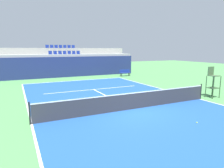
% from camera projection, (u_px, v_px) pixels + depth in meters
% --- Properties ---
extents(ground_plane, '(80.00, 80.00, 0.00)m').
position_uv_depth(ground_plane, '(133.00, 109.00, 11.55)').
color(ground_plane, '#4C8C4C').
extents(court_surface, '(11.00, 24.00, 0.01)m').
position_uv_depth(court_surface, '(133.00, 109.00, 11.54)').
color(court_surface, '#1E4C99').
rests_on(court_surface, ground_plane).
extents(baseline_far, '(11.00, 0.10, 0.00)m').
position_uv_depth(baseline_far, '(76.00, 81.00, 22.14)').
color(baseline_far, white).
rests_on(baseline_far, court_surface).
extents(sideline_left, '(0.10, 24.00, 0.00)m').
position_uv_depth(sideline_left, '(32.00, 124.00, 9.20)').
color(sideline_left, white).
rests_on(sideline_left, court_surface).
extents(sideline_right, '(0.10, 24.00, 0.00)m').
position_uv_depth(sideline_right, '(200.00, 99.00, 13.88)').
color(sideline_right, white).
rests_on(sideline_right, court_surface).
extents(service_line_far, '(8.26, 0.10, 0.00)m').
position_uv_depth(service_line_far, '(94.00, 89.00, 17.22)').
color(service_line_far, white).
rests_on(service_line_far, court_surface).
extents(centre_service_line, '(0.10, 6.40, 0.00)m').
position_uv_depth(centre_service_line, '(109.00, 97.00, 14.38)').
color(centre_service_line, white).
rests_on(centre_service_line, court_surface).
extents(back_wall, '(18.24, 0.30, 2.52)m').
position_uv_depth(back_wall, '(68.00, 67.00, 24.98)').
color(back_wall, navy).
rests_on(back_wall, ground_plane).
extents(stands_tier_lower, '(18.24, 2.40, 2.81)m').
position_uv_depth(stands_tier_lower, '(65.00, 65.00, 26.15)').
color(stands_tier_lower, '#9E9E99').
rests_on(stands_tier_lower, ground_plane).
extents(stands_tier_upper, '(18.24, 2.40, 3.61)m').
position_uv_depth(stands_tier_upper, '(61.00, 61.00, 28.21)').
color(stands_tier_upper, '#9E9E99').
rests_on(stands_tier_upper, ground_plane).
extents(seating_row_lower, '(4.07, 0.44, 0.44)m').
position_uv_depth(seating_row_lower, '(65.00, 53.00, 25.98)').
color(seating_row_lower, navy).
rests_on(seating_row_lower, stands_tier_lower).
extents(seating_row_upper, '(4.07, 0.44, 0.44)m').
position_uv_depth(seating_row_upper, '(61.00, 47.00, 27.97)').
color(seating_row_upper, navy).
rests_on(seating_row_upper, stands_tier_upper).
extents(tennis_net, '(11.08, 0.08, 1.07)m').
position_uv_depth(tennis_net, '(133.00, 101.00, 11.46)').
color(tennis_net, black).
rests_on(tennis_net, court_surface).
extents(umpire_chair, '(0.76, 0.66, 2.20)m').
position_uv_depth(umpire_chair, '(213.00, 81.00, 14.27)').
color(umpire_chair, '#334C2D').
rests_on(umpire_chair, ground_plane).
extents(player_bench, '(1.50, 0.40, 0.85)m').
position_uv_depth(player_bench, '(125.00, 72.00, 26.02)').
color(player_bench, navy).
rests_on(player_bench, ground_plane).
extents(tennis_ball_2, '(0.07, 0.07, 0.07)m').
position_uv_depth(tennis_ball_2, '(197.00, 123.00, 9.32)').
color(tennis_ball_2, '#CCE033').
rests_on(tennis_ball_2, court_surface).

